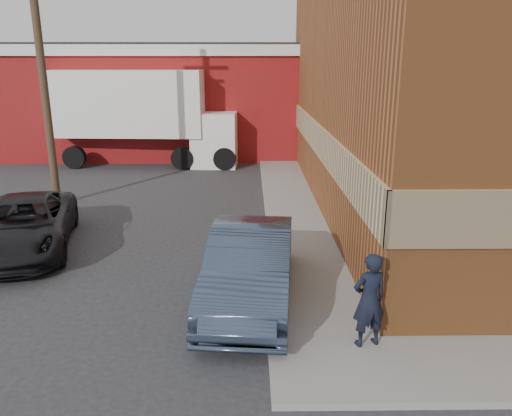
% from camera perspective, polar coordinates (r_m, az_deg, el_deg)
% --- Properties ---
extents(ground, '(90.00, 90.00, 0.00)m').
position_cam_1_polar(ground, '(9.19, 4.53, -15.10)').
color(ground, '#28282B').
rests_on(ground, ground).
extents(sidewalk_west, '(1.80, 18.00, 0.12)m').
position_cam_1_polar(sidewalk_west, '(17.51, 3.87, 0.75)').
color(sidewalk_west, gray).
rests_on(sidewalk_west, ground).
extents(warehouse, '(16.30, 8.30, 5.60)m').
position_cam_1_polar(warehouse, '(28.34, -11.58, 12.17)').
color(warehouse, maroon).
rests_on(warehouse, ground).
extents(utility_pole, '(2.00, 0.26, 9.00)m').
position_cam_1_polar(utility_pole, '(18.08, -23.34, 15.04)').
color(utility_pole, '#4B3925').
rests_on(utility_pole, ground).
extents(man, '(0.70, 0.56, 1.67)m').
position_cam_1_polar(man, '(8.70, 12.80, -10.22)').
color(man, black).
rests_on(man, sidewalk_south).
extents(sedan, '(2.07, 4.87, 1.56)m').
position_cam_1_polar(sedan, '(10.25, -0.68, -6.64)').
color(sedan, '#334055').
rests_on(sedan, ground).
extents(suv_a, '(3.38, 5.36, 1.38)m').
position_cam_1_polar(suv_a, '(14.34, -25.01, -1.78)').
color(suv_a, black).
rests_on(suv_a, ground).
extents(box_truck, '(9.03, 3.14, 4.39)m').
position_cam_1_polar(box_truck, '(24.30, -12.00, 10.80)').
color(box_truck, white).
rests_on(box_truck, ground).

